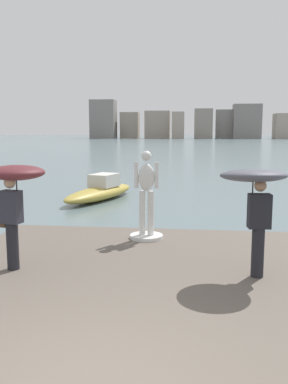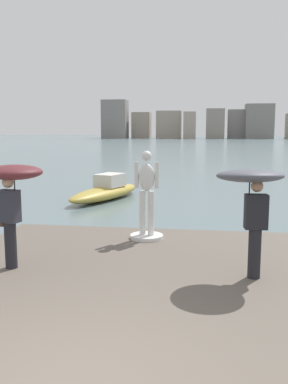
{
  "view_description": "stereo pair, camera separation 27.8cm",
  "coord_description": "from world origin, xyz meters",
  "views": [
    {
      "loc": [
        1.1,
        -3.73,
        2.97
      ],
      "look_at": [
        0.0,
        5.8,
        1.55
      ],
      "focal_mm": 39.34,
      "sensor_mm": 36.0,
      "label": 1
    },
    {
      "loc": [
        1.38,
        -3.7,
        2.97
      ],
      "look_at": [
        0.0,
        5.8,
        1.55
      ],
      "focal_mm": 39.34,
      "sensor_mm": 36.0,
      "label": 2
    }
  ],
  "objects": [
    {
      "name": "onlooker_left",
      "position": [
        -2.09,
        3.49,
        1.96
      ],
      "size": [
        1.26,
        1.26,
        1.95
      ],
      "color": "black",
      "rests_on": "pier"
    },
    {
      "name": "boat_far",
      "position": [
        -2.8,
        13.79,
        0.37
      ],
      "size": [
        2.78,
        5.07,
        1.08
      ],
      "color": "#B2993D",
      "rests_on": "ground"
    },
    {
      "name": "ground_plane",
      "position": [
        0.0,
        40.0,
        0.0
      ],
      "size": [
        400.0,
        400.0,
        0.0
      ],
      "primitive_type": "plane",
      "color": "slate"
    },
    {
      "name": "onlooker_right",
      "position": [
        2.18,
        3.61,
        1.96
      ],
      "size": [
        1.24,
        1.25,
        1.95
      ],
      "color": "black",
      "rests_on": "pier"
    },
    {
      "name": "pier",
      "position": [
        0.0,
        2.02,
        0.2
      ],
      "size": [
        7.19,
        10.03,
        0.4
      ],
      "primitive_type": "cube",
      "color": "#60564C",
      "rests_on": "ground"
    },
    {
      "name": "statue_white_figure",
      "position": [
        0.04,
        6.0,
        1.29
      ],
      "size": [
        0.79,
        0.79,
        2.09
      ],
      "color": "silver",
      "rests_on": "pier"
    },
    {
      "name": "distant_skyline",
      "position": [
        -1.34,
        143.84,
        5.31
      ],
      "size": [
        68.82,
        12.43,
        13.24
      ],
      "color": "gray",
      "rests_on": "ground"
    }
  ]
}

